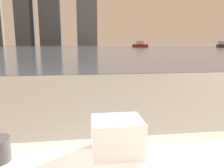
# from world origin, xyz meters

# --- Properties ---
(towel_stack) EXTENTS (0.23, 0.19, 0.16)m
(towel_stack) POSITION_xyz_m (-0.04, 0.85, 0.58)
(towel_stack) COLOR white
(towel_stack) RESTS_ON bathtub
(harbor_water) EXTENTS (180.00, 110.00, 0.01)m
(harbor_water) POSITION_xyz_m (0.00, 62.00, 0.01)
(harbor_water) COLOR slate
(harbor_water) RESTS_ON ground_plane
(harbor_boat_2) EXTENTS (3.17, 4.61, 1.64)m
(harbor_boat_2) POSITION_xyz_m (35.70, 53.06, 0.59)
(harbor_boat_2) COLOR #2D2D33
(harbor_boat_2) RESTS_ON harbor_water
(harbor_boat_4) EXTENTS (3.58, 4.78, 1.72)m
(harbor_boat_4) POSITION_xyz_m (15.65, 58.61, 0.62)
(harbor_boat_4) COLOR maroon
(harbor_boat_4) RESTS_ON harbor_water
(skyline_tower_1) EXTENTS (7.09, 13.44, 33.88)m
(skyline_tower_1) POSITION_xyz_m (-27.84, 118.00, 16.94)
(skyline_tower_1) COLOR #4C515B
(skyline_tower_1) RESTS_ON ground_plane
(skyline_tower_2) EXTENTS (10.13, 9.93, 42.84)m
(skyline_tower_2) POSITION_xyz_m (-15.39, 118.00, 21.42)
(skyline_tower_2) COLOR #4C515B
(skyline_tower_2) RESTS_ON ground_plane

